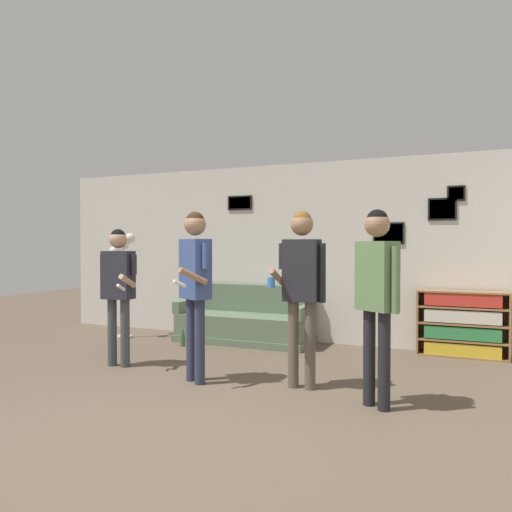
{
  "coord_description": "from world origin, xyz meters",
  "views": [
    {
      "loc": [
        2.37,
        -3.11,
        1.46
      ],
      "look_at": [
        0.13,
        2.05,
        1.34
      ],
      "focal_mm": 35.0,
      "sensor_mm": 36.0,
      "label": 1
    }
  ],
  "objects_px": {
    "couch": "(245,323)",
    "floor_lamp": "(123,262)",
    "person_watcher_holding_cup": "(302,278)",
    "person_spectator_near_bookshelf": "(377,285)",
    "bookshelf": "(462,324)",
    "person_player_foreground_center": "(195,276)",
    "person_player_foreground_left": "(118,282)",
    "bottle_on_floor": "(183,340)"
  },
  "relations": [
    {
      "from": "bookshelf",
      "to": "person_watcher_holding_cup",
      "type": "bearing_deg",
      "value": -123.79
    },
    {
      "from": "floor_lamp",
      "to": "person_watcher_holding_cup",
      "type": "height_order",
      "value": "person_watcher_holding_cup"
    },
    {
      "from": "person_player_foreground_center",
      "to": "bottle_on_floor",
      "type": "relative_size",
      "value": 7.64
    },
    {
      "from": "person_player_foreground_left",
      "to": "person_player_foreground_center",
      "type": "distance_m",
      "value": 1.24
    },
    {
      "from": "bookshelf",
      "to": "bottle_on_floor",
      "type": "xyz_separation_m",
      "value": [
        -3.72,
        -0.86,
        -0.34
      ]
    },
    {
      "from": "person_player_foreground_center",
      "to": "bottle_on_floor",
      "type": "distance_m",
      "value": 2.21
    },
    {
      "from": "couch",
      "to": "bottle_on_floor",
      "type": "distance_m",
      "value": 0.97
    },
    {
      "from": "couch",
      "to": "bottle_on_floor",
      "type": "relative_size",
      "value": 8.64
    },
    {
      "from": "person_player_foreground_left",
      "to": "person_player_foreground_center",
      "type": "relative_size",
      "value": 0.91
    },
    {
      "from": "person_spectator_near_bookshelf",
      "to": "bottle_on_floor",
      "type": "xyz_separation_m",
      "value": [
        -3.05,
        1.66,
        -1.01
      ]
    },
    {
      "from": "floor_lamp",
      "to": "person_watcher_holding_cup",
      "type": "relative_size",
      "value": 0.91
    },
    {
      "from": "floor_lamp",
      "to": "person_watcher_holding_cup",
      "type": "xyz_separation_m",
      "value": [
        3.46,
        -1.55,
        -0.07
      ]
    },
    {
      "from": "bookshelf",
      "to": "person_spectator_near_bookshelf",
      "type": "distance_m",
      "value": 2.69
    },
    {
      "from": "person_player_foreground_center",
      "to": "person_watcher_holding_cup",
      "type": "xyz_separation_m",
      "value": [
        1.11,
        0.23,
        -0.0
      ]
    },
    {
      "from": "couch",
      "to": "floor_lamp",
      "type": "xyz_separation_m",
      "value": [
        -1.9,
        -0.46,
        0.91
      ]
    },
    {
      "from": "person_spectator_near_bookshelf",
      "to": "bottle_on_floor",
      "type": "height_order",
      "value": "person_spectator_near_bookshelf"
    },
    {
      "from": "couch",
      "to": "bottle_on_floor",
      "type": "height_order",
      "value": "couch"
    },
    {
      "from": "floor_lamp",
      "to": "person_player_foreground_left",
      "type": "distance_m",
      "value": 1.92
    },
    {
      "from": "person_watcher_holding_cup",
      "to": "bookshelf",
      "type": "bearing_deg",
      "value": 56.21
    },
    {
      "from": "floor_lamp",
      "to": "person_player_foreground_center",
      "type": "bearing_deg",
      "value": -37.17
    },
    {
      "from": "person_player_foreground_left",
      "to": "person_spectator_near_bookshelf",
      "type": "height_order",
      "value": "person_spectator_near_bookshelf"
    },
    {
      "from": "person_player_foreground_center",
      "to": "person_watcher_holding_cup",
      "type": "bearing_deg",
      "value": 11.97
    },
    {
      "from": "bookshelf",
      "to": "person_spectator_near_bookshelf",
      "type": "height_order",
      "value": "person_spectator_near_bookshelf"
    },
    {
      "from": "bookshelf",
      "to": "person_watcher_holding_cup",
      "type": "height_order",
      "value": "person_watcher_holding_cup"
    },
    {
      "from": "couch",
      "to": "bookshelf",
      "type": "relative_size",
      "value": 1.82
    },
    {
      "from": "couch",
      "to": "person_watcher_holding_cup",
      "type": "relative_size",
      "value": 1.13
    },
    {
      "from": "couch",
      "to": "floor_lamp",
      "type": "relative_size",
      "value": 1.24
    },
    {
      "from": "couch",
      "to": "person_player_foreground_left",
      "type": "bearing_deg",
      "value": -110.94
    },
    {
      "from": "person_player_foreground_left",
      "to": "floor_lamp",
      "type": "bearing_deg",
      "value": 126.63
    },
    {
      "from": "floor_lamp",
      "to": "person_spectator_near_bookshelf",
      "type": "height_order",
      "value": "person_spectator_near_bookshelf"
    },
    {
      "from": "person_player_foreground_left",
      "to": "person_player_foreground_center",
      "type": "xyz_separation_m",
      "value": [
        1.21,
        -0.25,
        0.12
      ]
    },
    {
      "from": "person_player_foreground_center",
      "to": "person_spectator_near_bookshelf",
      "type": "relative_size",
      "value": 1.02
    },
    {
      "from": "couch",
      "to": "person_player_foreground_center",
      "type": "relative_size",
      "value": 1.13
    },
    {
      "from": "floor_lamp",
      "to": "person_spectator_near_bookshelf",
      "type": "relative_size",
      "value": 0.93
    },
    {
      "from": "couch",
      "to": "floor_lamp",
      "type": "height_order",
      "value": "floor_lamp"
    },
    {
      "from": "person_spectator_near_bookshelf",
      "to": "floor_lamp",
      "type": "bearing_deg",
      "value": 156.45
    },
    {
      "from": "bookshelf",
      "to": "floor_lamp",
      "type": "bearing_deg",
      "value": -172.4
    },
    {
      "from": "floor_lamp",
      "to": "person_player_foreground_center",
      "type": "distance_m",
      "value": 2.95
    },
    {
      "from": "person_player_foreground_left",
      "to": "person_spectator_near_bookshelf",
      "type": "bearing_deg",
      "value": -5.93
    },
    {
      "from": "bookshelf",
      "to": "person_player_foreground_left",
      "type": "bearing_deg",
      "value": -149.97
    },
    {
      "from": "person_player_foreground_left",
      "to": "person_spectator_near_bookshelf",
      "type": "xyz_separation_m",
      "value": [
        3.13,
        -0.32,
        0.09
      ]
    },
    {
      "from": "person_player_foreground_left",
      "to": "bookshelf",
      "type": "bearing_deg",
      "value": 30.03
    }
  ]
}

